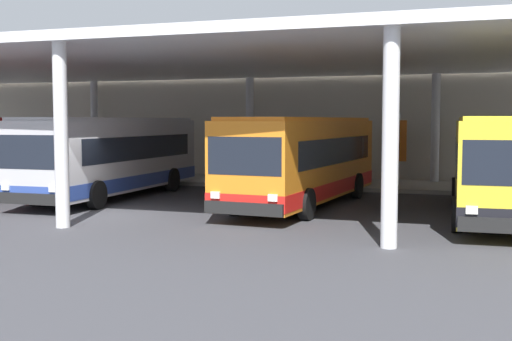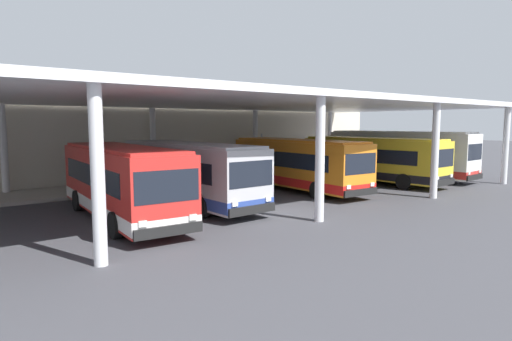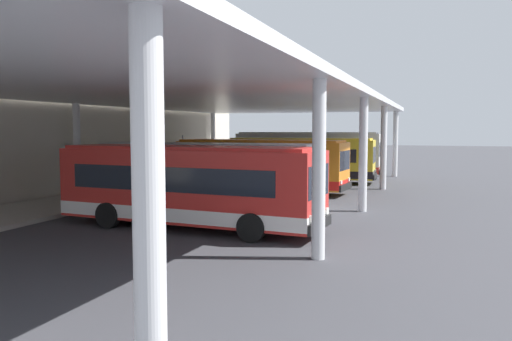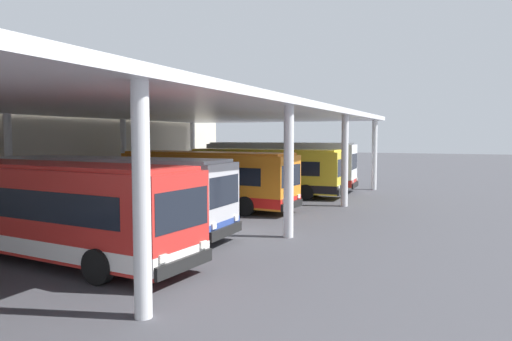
{
  "view_description": "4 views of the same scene",
  "coord_description": "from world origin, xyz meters",
  "px_view_note": "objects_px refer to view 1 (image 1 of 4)",
  "views": [
    {
      "loc": [
        11.3,
        -18.24,
        3.08
      ],
      "look_at": [
        4.16,
        2.43,
        1.38
      ],
      "focal_mm": 45.83,
      "sensor_mm": 36.0,
      "label": 1
    },
    {
      "loc": [
        -13.35,
        -14.93,
        4.13
      ],
      "look_at": [
        1.57,
        3.77,
        1.54
      ],
      "focal_mm": 30.27,
      "sensor_mm": 36.0,
      "label": 2
    },
    {
      "loc": [
        -23.79,
        -5.76,
        3.82
      ],
      "look_at": [
        0.99,
        3.1,
        1.67
      ],
      "focal_mm": 35.85,
      "sensor_mm": 36.0,
      "label": 3
    },
    {
      "loc": [
        -17.59,
        -9.03,
        4.04
      ],
      "look_at": [
        8.31,
        2.68,
        1.98
      ],
      "focal_mm": 33.17,
      "sensor_mm": 36.0,
      "label": 4
    }
  ],
  "objects_px": {
    "bench_waiting": "(339,172)",
    "bus_far_bay": "(498,165)",
    "bus_second_bay": "(113,156)",
    "banner_sign": "(398,145)",
    "trash_bin": "(388,173)",
    "bus_nearest_bay": "(14,156)",
    "bus_middle_bay": "(304,160)"
  },
  "relations": [
    {
      "from": "bench_waiting",
      "to": "bus_middle_bay",
      "type": "bearing_deg",
      "value": -88.14
    },
    {
      "from": "bus_second_bay",
      "to": "bench_waiting",
      "type": "relative_size",
      "value": 5.87
    },
    {
      "from": "bus_middle_bay",
      "to": "bus_second_bay",
      "type": "bearing_deg",
      "value": -179.51
    },
    {
      "from": "bus_far_bay",
      "to": "banner_sign",
      "type": "xyz_separation_m",
      "value": [
        -3.95,
        7.36,
        0.32
      ]
    },
    {
      "from": "bus_middle_bay",
      "to": "bus_far_bay",
      "type": "relative_size",
      "value": 1.01
    },
    {
      "from": "bus_second_bay",
      "to": "bus_far_bay",
      "type": "bearing_deg",
      "value": -2.91
    },
    {
      "from": "bus_nearest_bay",
      "to": "banner_sign",
      "type": "bearing_deg",
      "value": 28.41
    },
    {
      "from": "bus_second_bay",
      "to": "banner_sign",
      "type": "xyz_separation_m",
      "value": [
        10.35,
        6.63,
        0.32
      ]
    },
    {
      "from": "trash_bin",
      "to": "banner_sign",
      "type": "xyz_separation_m",
      "value": [
        0.53,
        -0.87,
        1.3
      ]
    },
    {
      "from": "bench_waiting",
      "to": "bus_far_bay",
      "type": "bearing_deg",
      "value": -50.66
    },
    {
      "from": "bus_nearest_bay",
      "to": "bus_second_bay",
      "type": "bearing_deg",
      "value": 15.36
    },
    {
      "from": "bus_far_bay",
      "to": "bench_waiting",
      "type": "height_order",
      "value": "bus_far_bay"
    },
    {
      "from": "bus_second_bay",
      "to": "bus_far_bay",
      "type": "relative_size",
      "value": 1.0
    },
    {
      "from": "bus_second_bay",
      "to": "banner_sign",
      "type": "height_order",
      "value": "banner_sign"
    },
    {
      "from": "bus_second_bay",
      "to": "bench_waiting",
      "type": "distance_m",
      "value": 10.69
    },
    {
      "from": "bus_nearest_bay",
      "to": "bus_second_bay",
      "type": "xyz_separation_m",
      "value": [
        3.9,
        1.07,
        0.0
      ]
    },
    {
      "from": "bus_nearest_bay",
      "to": "bus_far_bay",
      "type": "height_order",
      "value": "same"
    },
    {
      "from": "bench_waiting",
      "to": "trash_bin",
      "type": "height_order",
      "value": "trash_bin"
    },
    {
      "from": "bus_second_bay",
      "to": "bus_middle_bay",
      "type": "bearing_deg",
      "value": 0.49
    },
    {
      "from": "bus_nearest_bay",
      "to": "banner_sign",
      "type": "distance_m",
      "value": 16.2
    },
    {
      "from": "bench_waiting",
      "to": "banner_sign",
      "type": "height_order",
      "value": "banner_sign"
    },
    {
      "from": "trash_bin",
      "to": "bus_second_bay",
      "type": "bearing_deg",
      "value": -142.62
    },
    {
      "from": "bus_second_bay",
      "to": "bench_waiting",
      "type": "bearing_deg",
      "value": 44.86
    },
    {
      "from": "bus_nearest_bay",
      "to": "trash_bin",
      "type": "xyz_separation_m",
      "value": [
        13.71,
        8.57,
        -0.98
      ]
    },
    {
      "from": "bus_far_bay",
      "to": "bench_waiting",
      "type": "bearing_deg",
      "value": 129.34
    },
    {
      "from": "bus_second_bay",
      "to": "bench_waiting",
      "type": "xyz_separation_m",
      "value": [
        7.55,
        7.51,
        -0.99
      ]
    },
    {
      "from": "bus_middle_bay",
      "to": "trash_bin",
      "type": "height_order",
      "value": "bus_middle_bay"
    },
    {
      "from": "bench_waiting",
      "to": "trash_bin",
      "type": "distance_m",
      "value": 2.27
    },
    {
      "from": "bus_nearest_bay",
      "to": "bus_middle_bay",
      "type": "distance_m",
      "value": 11.74
    },
    {
      "from": "bus_far_bay",
      "to": "bench_waiting",
      "type": "distance_m",
      "value": 10.7
    },
    {
      "from": "bus_second_bay",
      "to": "bench_waiting",
      "type": "height_order",
      "value": "bus_second_bay"
    },
    {
      "from": "bench_waiting",
      "to": "trash_bin",
      "type": "relative_size",
      "value": 1.84
    }
  ]
}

